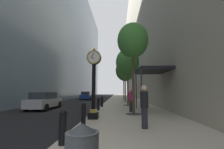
# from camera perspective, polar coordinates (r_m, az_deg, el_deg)

# --- Properties ---
(ground_plane) EXTENTS (110.00, 110.00, 0.00)m
(ground_plane) POSITION_cam_1_polar(r_m,az_deg,el_deg) (28.39, -1.50, -9.73)
(ground_plane) COLOR black
(ground_plane) RESTS_ON ground
(sidewalk_right) EXTENTS (5.85, 80.00, 0.14)m
(sidewalk_right) POSITION_cam_1_polar(r_m,az_deg,el_deg) (31.33, 4.30, -9.27)
(sidewalk_right) COLOR #BCB29E
(sidewalk_right) RESTS_ON ground
(building_block_left) EXTENTS (9.00, 80.00, 31.52)m
(building_block_left) POSITION_cam_1_polar(r_m,az_deg,el_deg) (37.20, -21.49, 16.36)
(building_block_left) COLOR slate
(building_block_left) RESTS_ON ground
(building_block_right) EXTENTS (9.00, 80.00, 34.92)m
(building_block_right) POSITION_cam_1_polar(r_m,az_deg,el_deg) (36.02, 16.71, 19.91)
(building_block_right) COLOR #A89E89
(building_block_right) RESTS_ON ground
(street_clock) EXTENTS (0.84, 0.55, 4.10)m
(street_clock) POSITION_cam_1_polar(r_m,az_deg,el_deg) (8.83, -6.91, -1.80)
(street_clock) COLOR black
(street_clock) RESTS_ON sidewalk_right
(bollard_nearest) EXTENTS (0.22, 0.22, 1.02)m
(bollard_nearest) POSITION_cam_1_polar(r_m,az_deg,el_deg) (4.90, -18.14, -18.00)
(bollard_nearest) COLOR black
(bollard_nearest) RESTS_ON sidewalk_right
(bollard_second) EXTENTS (0.22, 0.22, 1.02)m
(bollard_second) POSITION_cam_1_polar(r_m,az_deg,el_deg) (7.43, -10.70, -14.08)
(bollard_second) COLOR black
(bollard_second) RESTS_ON sidewalk_right
(bollard_fourth) EXTENTS (0.22, 0.22, 1.02)m
(bollard_fourth) POSITION_cam_1_polar(r_m,az_deg,el_deg) (12.66, -5.13, -10.90)
(bollard_fourth) COLOR black
(bollard_fourth) RESTS_ON sidewalk_right
(bollard_fifth) EXTENTS (0.22, 0.22, 1.02)m
(bollard_fifth) POSITION_cam_1_polar(r_m,az_deg,el_deg) (15.30, -3.80, -10.12)
(bollard_fifth) COLOR black
(bollard_fifth) RESTS_ON sidewalk_right
(street_tree_near) EXTENTS (2.19, 2.19, 6.42)m
(street_tree_near) POSITION_cam_1_polar(r_m,az_deg,el_deg) (11.15, 7.83, 12.42)
(street_tree_near) COLOR #333335
(street_tree_near) RESTS_ON sidewalk_right
(street_tree_mid_near) EXTENTS (2.62, 2.62, 6.32)m
(street_tree_mid_near) POSITION_cam_1_polar(r_m,az_deg,el_deg) (17.14, 5.88, 4.62)
(street_tree_mid_near) COLOR #333335
(street_tree_mid_near) RESTS_ON sidewalk_right
(street_tree_mid_far) EXTENTS (2.89, 2.89, 6.41)m
(street_tree_mid_far) POSITION_cam_1_polar(r_m,az_deg,el_deg) (23.33, 4.96, 1.53)
(street_tree_mid_far) COLOR #333335
(street_tree_mid_far) RESTS_ON sidewalk_right
(street_tree_far) EXTENTS (1.86, 1.86, 6.27)m
(street_tree_far) POSITION_cam_1_polar(r_m,az_deg,el_deg) (29.61, 4.42, 0.64)
(street_tree_far) COLOR #333335
(street_tree_far) RESTS_ON sidewalk_right
(pedestrian_walking) EXTENTS (0.49, 0.52, 1.75)m
(pedestrian_walking) POSITION_cam_1_polar(r_m,az_deg,el_deg) (11.68, 7.12, -9.34)
(pedestrian_walking) COLOR #23232D
(pedestrian_walking) RESTS_ON sidewalk_right
(pedestrian_by_clock) EXTENTS (0.46, 0.46, 1.80)m
(pedestrian_by_clock) POSITION_cam_1_polar(r_m,az_deg,el_deg) (6.68, 12.10, -11.23)
(pedestrian_by_clock) COLOR #23232D
(pedestrian_by_clock) RESTS_ON sidewalk_right
(storefront_awning) EXTENTS (2.40, 3.60, 3.30)m
(storefront_awning) POSITION_cam_1_polar(r_m,az_deg,el_deg) (12.55, 14.74, 1.17)
(storefront_awning) COLOR black
(storefront_awning) RESTS_ON sidewalk_right
(car_silver_near) EXTENTS (1.98, 4.37, 1.58)m
(car_silver_near) POSITION_cam_1_polar(r_m,az_deg,el_deg) (15.83, -24.18, -9.10)
(car_silver_near) COLOR #B7BABF
(car_silver_near) RESTS_ON ground
(car_blue_mid) EXTENTS (2.24, 4.76, 1.63)m
(car_blue_mid) POSITION_cam_1_polar(r_m,az_deg,el_deg) (31.30, -9.42, -7.88)
(car_blue_mid) COLOR navy
(car_blue_mid) RESTS_ON ground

